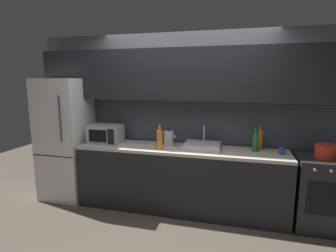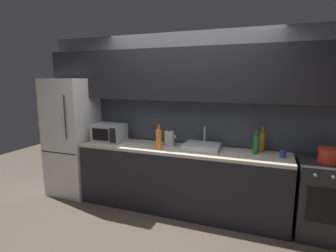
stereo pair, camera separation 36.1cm
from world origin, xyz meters
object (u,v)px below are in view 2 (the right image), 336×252
at_px(oven_range, 324,199).
at_px(cooking_pot, 331,156).
at_px(mug_blue, 283,154).
at_px(microwave, 109,133).
at_px(wine_bottle_amber, 262,142).
at_px(refrigerator, 73,137).
at_px(wine_bottle_green, 256,144).
at_px(wine_bottle_orange, 159,139).
at_px(kettle, 169,138).

xyz_separation_m(oven_range, cooking_pot, (0.02, 0.00, 0.53)).
height_order(oven_range, mug_blue, mug_blue).
relative_size(microwave, wine_bottle_amber, 1.40).
distance_m(refrigerator, wine_bottle_amber, 2.88).
xyz_separation_m(wine_bottle_green, cooking_pot, (0.81, -0.07, -0.05)).
distance_m(wine_bottle_orange, cooking_pot, 2.06).
height_order(refrigerator, cooking_pot, refrigerator).
bearing_deg(cooking_pot, microwave, 179.64).
height_order(wine_bottle_orange, cooking_pot, wine_bottle_orange).
xyz_separation_m(microwave, kettle, (0.95, 0.05, -0.03)).
xyz_separation_m(wine_bottle_amber, wine_bottle_orange, (-1.30, -0.35, 0.00)).
height_order(oven_range, cooking_pot, cooking_pot).
relative_size(wine_bottle_orange, wine_bottle_green, 1.08).
bearing_deg(kettle, cooking_pot, -2.00).
bearing_deg(wine_bottle_orange, wine_bottle_green, 10.18).
relative_size(microwave, cooking_pot, 1.74).
distance_m(oven_range, microwave, 2.97).
xyz_separation_m(refrigerator, wine_bottle_amber, (2.87, 0.20, 0.11)).
height_order(microwave, wine_bottle_green, wine_bottle_green).
xyz_separation_m(wine_bottle_orange, mug_blue, (1.55, 0.17, -0.10)).
bearing_deg(mug_blue, cooking_pot, -1.85).
height_order(wine_bottle_amber, mug_blue, wine_bottle_amber).
relative_size(wine_bottle_amber, cooking_pot, 1.24).
bearing_deg(mug_blue, wine_bottle_orange, -173.75).
bearing_deg(wine_bottle_orange, cooking_pot, 4.29).
relative_size(oven_range, wine_bottle_orange, 2.69).
relative_size(microwave, kettle, 1.93).
bearing_deg(wine_bottle_orange, wine_bottle_amber, 15.18).
distance_m(oven_range, kettle, 2.04).
xyz_separation_m(mug_blue, cooking_pot, (0.50, -0.02, 0.04)).
bearing_deg(microwave, wine_bottle_amber, 4.74).
bearing_deg(oven_range, wine_bottle_amber, 164.42).
distance_m(microwave, mug_blue, 2.44).
xyz_separation_m(oven_range, kettle, (-1.96, 0.07, 0.56)).
height_order(oven_range, kettle, kettle).
relative_size(refrigerator, wine_bottle_orange, 5.52).
height_order(wine_bottle_green, mug_blue, wine_bottle_green).
bearing_deg(wine_bottle_amber, wine_bottle_green, -117.28).
bearing_deg(wine_bottle_green, oven_range, -5.02).
bearing_deg(refrigerator, oven_range, -0.02).
relative_size(wine_bottle_orange, mug_blue, 3.88).
bearing_deg(mug_blue, refrigerator, -179.70).
relative_size(refrigerator, microwave, 4.02).
distance_m(oven_range, mug_blue, 0.68).
bearing_deg(mug_blue, oven_range, -2.11).
bearing_deg(kettle, wine_bottle_green, -0.06).
height_order(refrigerator, wine_bottle_amber, refrigerator).
bearing_deg(microwave, kettle, 3.06).
height_order(wine_bottle_orange, mug_blue, wine_bottle_orange).
xyz_separation_m(refrigerator, microwave, (0.68, 0.02, 0.11)).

